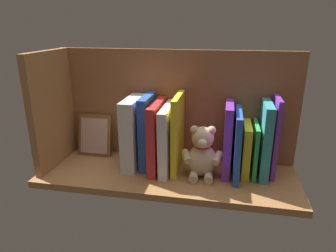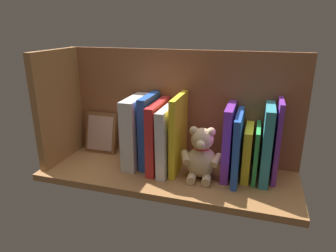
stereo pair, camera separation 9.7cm
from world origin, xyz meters
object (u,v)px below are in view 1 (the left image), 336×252
(teddy_bear, at_px, (202,154))
(picture_frame_leaning, at_px, (95,135))
(dictionary_thick_white, at_px, (134,132))
(book_0, at_px, (274,137))

(teddy_bear, relative_size, picture_frame_leaning, 1.10)
(teddy_bear, height_order, picture_frame_leaning, teddy_bear)
(dictionary_thick_white, bearing_deg, picture_frame_leaning, -18.44)
(picture_frame_leaning, bearing_deg, teddy_bear, 166.73)
(teddy_bear, relative_size, dictionary_thick_white, 0.71)
(teddy_bear, bearing_deg, book_0, -167.65)
(book_0, relative_size, teddy_bear, 1.51)
(book_0, height_order, picture_frame_leaning, book_0)
(dictionary_thick_white, distance_m, picture_frame_leaning, 0.19)
(book_0, relative_size, picture_frame_leaning, 1.67)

